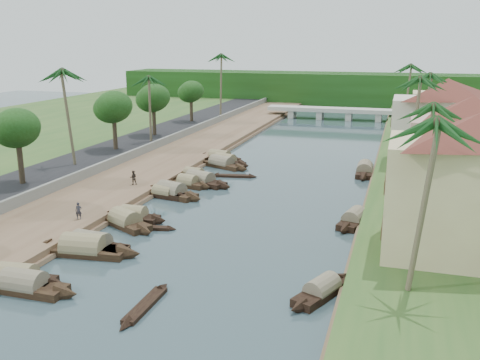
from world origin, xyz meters
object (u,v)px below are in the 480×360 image
(bridge, at_px, (335,111))
(sampan_0, at_px, (24,285))
(building_near, at_px, (478,184))
(person_near, at_px, (79,211))
(sampan_1, at_px, (16,279))

(bridge, relative_size, sampan_0, 3.43)
(building_near, bearing_deg, bridge, 104.39)
(person_near, bearing_deg, sampan_0, -96.48)
(bridge, height_order, person_near, bridge)
(sampan_0, relative_size, person_near, 5.45)
(bridge, relative_size, building_near, 1.89)
(bridge, distance_m, sampan_0, 86.60)
(bridge, height_order, building_near, building_near)
(sampan_0, xyz_separation_m, person_near, (-3.58, 11.77, 1.13))
(sampan_0, bearing_deg, sampan_1, 151.02)
(bridge, xyz_separation_m, sampan_1, (-10.17, -85.49, -1.31))
(building_near, xyz_separation_m, person_near, (-31.62, -0.34, -4.84))
(sampan_0, bearing_deg, person_near, 106.88)
(sampan_1, xyz_separation_m, person_near, (-2.46, 11.15, 1.13))
(person_near, bearing_deg, sampan_1, -100.94)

